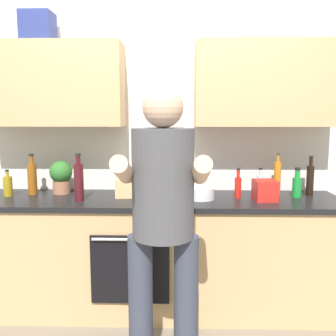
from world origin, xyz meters
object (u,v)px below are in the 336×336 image
at_px(person_standing, 163,214).
at_px(grocery_bag_bread, 130,187).
at_px(bottle_oil, 8,186).
at_px(grocery_bag_crisps, 265,190).
at_px(bottle_soy, 310,179).
at_px(cup_ceramic, 168,195).
at_px(bottle_soda, 297,185).
at_px(bottle_hotsauce, 238,186).
at_px(bottle_juice, 277,178).
at_px(bottle_wine, 79,181).
at_px(mixing_bowl, 200,193).
at_px(potted_herb, 61,176).
at_px(knife_block, 172,179).
at_px(bottle_syrup, 32,178).
at_px(bottle_water, 260,184).

relative_size(person_standing, grocery_bag_bread, 7.03).
xyz_separation_m(bottle_oil, grocery_bag_crisps, (2.00, -0.10, -0.00)).
distance_m(bottle_soy, cup_ceramic, 1.15).
relative_size(bottle_soda, grocery_bag_crisps, 1.39).
xyz_separation_m(person_standing, bottle_hotsauce, (0.55, 0.84, -0.01)).
relative_size(bottle_juice, bottle_wine, 0.94).
relative_size(bottle_wine, bottle_soda, 1.53).
height_order(mixing_bowl, grocery_bag_crisps, grocery_bag_crisps).
bearing_deg(cup_ceramic, grocery_bag_bread, 149.78).
bearing_deg(bottle_wine, bottle_oil, 166.60).
relative_size(bottle_oil, cup_ceramic, 2.50).
xyz_separation_m(bottle_juice, cup_ceramic, (-0.87, -0.24, -0.10)).
bearing_deg(potted_herb, mixing_bowl, -8.62).
distance_m(bottle_wine, grocery_bag_crisps, 1.39).
distance_m(person_standing, potted_herb, 1.31).
bearing_deg(grocery_bag_crisps, knife_block, 162.53).
bearing_deg(grocery_bag_bread, bottle_soda, -1.01).
relative_size(mixing_bowl, grocery_bag_bread, 0.91).
height_order(bottle_juice, grocery_bag_bread, bottle_juice).
distance_m(bottle_wine, mixing_bowl, 0.92).
bearing_deg(bottle_oil, bottle_juice, 2.82).
distance_m(cup_ceramic, mixing_bowl, 0.26).
xyz_separation_m(person_standing, bottle_soy, (1.14, 0.96, 0.03)).
height_order(bottle_soy, grocery_bag_crisps, bottle_soy).
relative_size(person_standing, bottle_soda, 7.21).
bearing_deg(bottle_syrup, grocery_bag_crisps, -5.46).
bearing_deg(bottle_soy, grocery_bag_crisps, -153.86).
xyz_separation_m(bottle_hotsauce, mixing_bowl, (-0.29, -0.04, -0.05)).
height_order(bottle_wine, cup_ceramic, bottle_wine).
relative_size(person_standing, bottle_soy, 5.31).
height_order(bottle_water, potted_herb, potted_herb).
bearing_deg(mixing_bowl, bottle_water, 19.92).
relative_size(bottle_juice, grocery_bag_crisps, 2.00).
bearing_deg(mixing_bowl, grocery_bag_crisps, -5.22).
relative_size(bottle_hotsauce, bottle_syrup, 0.70).
bearing_deg(bottle_oil, bottle_syrup, 23.87).
distance_m(bottle_juice, bottle_soy, 0.26).
distance_m(cup_ceramic, knife_block, 0.27).
relative_size(bottle_wine, cup_ceramic, 4.25).
height_order(person_standing, bottle_soda, person_standing).
bearing_deg(grocery_bag_crisps, bottle_wine, -178.19).
xyz_separation_m(mixing_bowl, potted_herb, (-1.13, 0.17, 0.10)).
height_order(bottle_soy, cup_ceramic, bottle_soy).
bearing_deg(cup_ceramic, bottle_soda, 8.85).
bearing_deg(knife_block, person_standing, -92.00).
xyz_separation_m(bottle_hotsauce, bottle_juice, (0.33, 0.12, 0.05)).
bearing_deg(bottle_syrup, bottle_water, 1.50).
bearing_deg(person_standing, bottle_oil, 145.79).
relative_size(bottle_hotsauce, bottle_soy, 0.73).
distance_m(bottle_hotsauce, grocery_bag_bread, 0.84).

